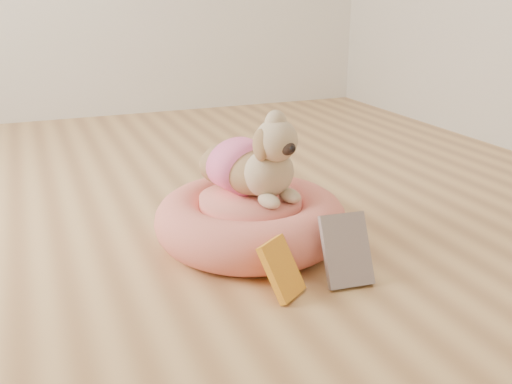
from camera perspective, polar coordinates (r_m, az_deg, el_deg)
name	(u,v)px	position (r m, az deg, el deg)	size (l,w,h in m)	color
floor	(184,238)	(2.07, -7.18, -4.59)	(4.50, 4.50, 0.00)	#AA7746
pet_bed	(251,220)	(2.00, -0.54, -2.80)	(0.67, 0.67, 0.17)	#EC6E5C
dog	(253,149)	(1.94, -0.28, 4.29)	(0.30, 0.43, 0.32)	brown
book_yellow	(282,269)	(1.66, 2.57, -7.69)	(0.12, 0.02, 0.18)	yellow
book_white	(346,250)	(1.75, 9.03, -5.75)	(0.14, 0.02, 0.22)	white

